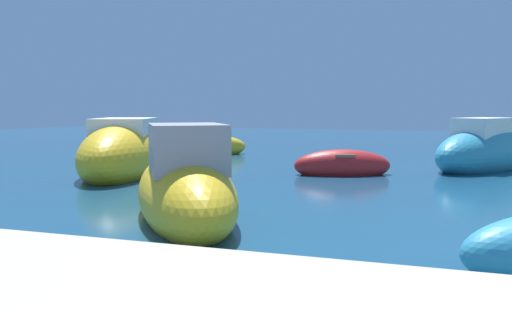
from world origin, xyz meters
TOP-DOWN VIEW (x-y plane):
  - moored_boat_0 at (-12.28, 6.49)m, footprint 3.97×6.09m
  - moored_boat_1 at (-12.53, 13.17)m, footprint 4.13×3.27m
  - moored_boat_2 at (-1.09, 11.65)m, footprint 5.00×6.33m
  - moored_boat_4 at (-7.71, 1.41)m, footprint 4.26×5.35m
  - moored_boat_7 at (-5.67, 8.40)m, footprint 3.22×2.08m

SIDE VIEW (x-z plane):
  - moored_boat_7 at x=-5.67m, z-range -0.22..0.79m
  - moored_boat_1 at x=-12.53m, z-range -0.26..0.92m
  - moored_boat_4 at x=-7.71m, z-range -0.53..1.61m
  - moored_boat_2 at x=-1.09m, z-range -0.50..1.65m
  - moored_boat_0 at x=-12.28m, z-range -0.46..1.74m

